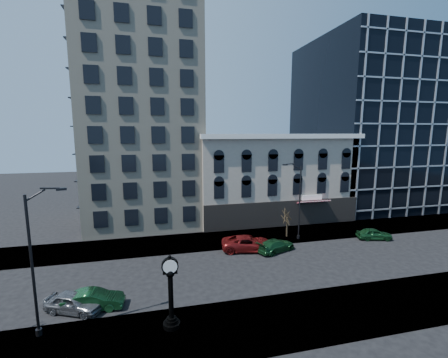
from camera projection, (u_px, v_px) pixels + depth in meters
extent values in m
plane|color=black|center=(213.00, 273.00, 27.36)|extent=(160.00, 160.00, 0.00)
cube|color=gray|center=(200.00, 241.00, 35.04)|extent=(160.00, 6.00, 0.12)
cube|color=gray|center=(237.00, 327.00, 19.66)|extent=(160.00, 6.00, 0.12)
cube|color=beige|center=(143.00, 86.00, 41.31)|extent=(15.00, 15.00, 38.00)
cube|color=#AB9D8C|center=(271.00, 178.00, 44.55)|extent=(22.00, 10.00, 12.00)
cube|color=white|center=(287.00, 136.00, 38.60)|extent=(22.60, 0.80, 0.60)
cube|color=black|center=(284.00, 214.00, 40.35)|extent=(22.00, 0.30, 3.60)
cube|color=maroon|center=(314.00, 202.00, 40.49)|extent=(4.50, 1.18, 0.55)
cube|color=black|center=(367.00, 125.00, 52.69)|extent=(20.00, 20.00, 28.00)
cylinder|color=black|center=(172.00, 324.00, 19.56)|extent=(1.12, 1.12, 0.31)
cylinder|color=black|center=(172.00, 321.00, 19.52)|extent=(0.82, 0.82, 0.20)
cylinder|color=black|center=(172.00, 318.00, 19.49)|extent=(0.61, 0.61, 0.16)
cylinder|color=black|center=(171.00, 296.00, 19.25)|extent=(0.33, 0.33, 2.96)
sphere|color=black|center=(170.00, 273.00, 19.01)|extent=(0.57, 0.57, 0.57)
cube|color=black|center=(170.00, 272.00, 18.99)|extent=(0.92, 0.25, 0.25)
cylinder|color=black|center=(170.00, 266.00, 18.93)|extent=(1.07, 0.36, 1.06)
cylinder|color=white|center=(170.00, 267.00, 18.76)|extent=(0.90, 0.05, 0.90)
cylinder|color=white|center=(170.00, 265.00, 19.10)|extent=(0.90, 0.05, 0.90)
sphere|color=black|center=(170.00, 257.00, 18.84)|extent=(0.20, 0.20, 0.20)
cylinder|color=black|center=(32.00, 267.00, 18.07)|extent=(0.17, 0.17, 9.00)
cylinder|color=black|center=(39.00, 332.00, 18.73)|extent=(0.38, 0.38, 0.42)
cube|color=black|center=(63.00, 189.00, 18.24)|extent=(0.61, 0.36, 0.15)
cylinder|color=black|center=(300.00, 203.00, 35.09)|extent=(0.16, 0.16, 8.75)
cylinder|color=black|center=(298.00, 237.00, 35.73)|extent=(0.37, 0.37, 0.41)
cube|color=black|center=(285.00, 165.00, 34.24)|extent=(0.59, 0.31, 0.14)
cylinder|color=#312718|center=(287.00, 227.00, 36.39)|extent=(0.22, 0.22, 2.39)
imported|color=#595B60|center=(74.00, 302.00, 21.32)|extent=(4.50, 3.28, 1.42)
imported|color=#143F1E|center=(94.00, 300.00, 21.68)|extent=(4.31, 1.82, 1.38)
imported|color=maroon|center=(248.00, 243.00, 32.43)|extent=(6.13, 3.68, 1.59)
imported|color=#143F1E|center=(276.00, 245.00, 32.18)|extent=(4.91, 3.43, 1.32)
imported|color=#143F1E|center=(374.00, 234.00, 35.79)|extent=(4.25, 2.55, 1.35)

